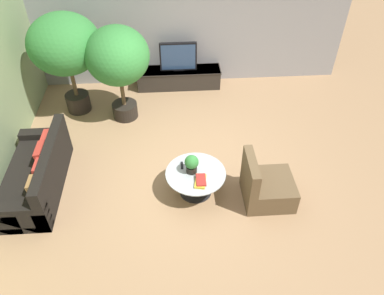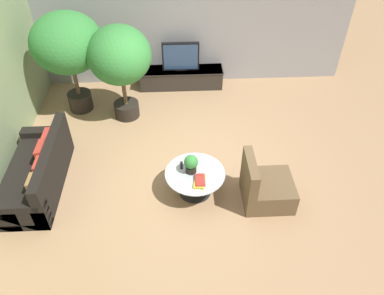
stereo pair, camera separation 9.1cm
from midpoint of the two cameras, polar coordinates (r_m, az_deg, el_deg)
ground_plane at (r=6.69m, az=0.22°, el=-4.06°), size 24.00×24.00×0.00m
back_wall_stone at (r=8.59m, az=-0.97°, el=19.04°), size 7.40×0.12×3.00m
media_console at (r=8.88m, az=-1.38°, el=10.62°), size 1.94×0.50×0.44m
television at (r=8.61m, az=-1.43°, el=13.67°), size 0.83×0.13×0.66m
coffee_table at (r=6.18m, az=0.89°, el=-4.77°), size 0.99×0.99×0.45m
couch_by_wall at (r=6.79m, az=-22.05°, el=-3.64°), size 0.84×1.94×0.84m
armchair_wicker at (r=6.22m, az=11.45°, el=-6.01°), size 0.80×0.76×0.86m
potted_palm_tall at (r=7.85m, az=-18.12°, el=14.57°), size 1.40×1.40×2.12m
potted_palm_corner at (r=7.42m, az=-10.62°, el=13.26°), size 1.22×1.22×1.98m
potted_plant_tabletop at (r=5.98m, az=0.29°, el=-2.48°), size 0.23×0.23×0.33m
book_stack at (r=5.92m, az=1.63°, el=-5.11°), size 0.22×0.33×0.06m
remote_black at (r=6.20m, az=-1.18°, el=-2.71°), size 0.04×0.16×0.02m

